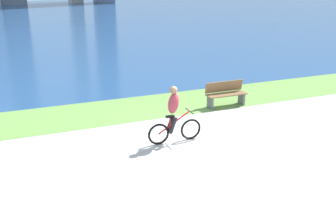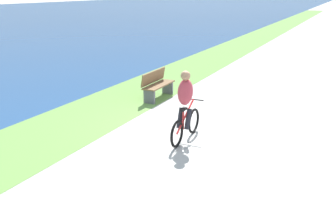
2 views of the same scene
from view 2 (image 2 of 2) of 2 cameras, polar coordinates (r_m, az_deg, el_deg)
ground_plane at (r=10.03m, az=3.96°, el=-3.28°), size 300.00×300.00×0.00m
grass_strip_bayside at (r=11.45m, az=-10.40°, el=-0.94°), size 120.00×2.59×0.01m
cyclist_lead at (r=8.91m, az=2.56°, el=-0.19°), size 1.62×0.52×1.67m
bench_near_path at (r=12.53m, az=-1.60°, el=3.00°), size 1.50×0.47×0.90m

